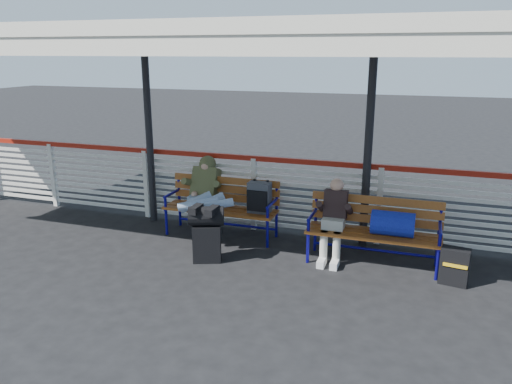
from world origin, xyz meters
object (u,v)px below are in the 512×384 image
at_px(bench_left, 234,200).
at_px(traveler_man, 204,198).
at_px(suitcase_side, 454,266).
at_px(bench_right, 383,224).
at_px(companion_person, 334,219).
at_px(luggage_stack, 207,232).

height_order(bench_left, traveler_man, traveler_man).
bearing_deg(suitcase_side, traveler_man, -176.21).
bearing_deg(suitcase_side, bench_right, 170.86).
height_order(companion_person, suitcase_side, companion_person).
xyz_separation_m(companion_person, suitcase_side, (1.60, -0.30, -0.36)).
height_order(luggage_stack, bench_right, bench_right).
distance_m(luggage_stack, bench_right, 2.42).
bearing_deg(traveler_man, bench_left, 43.50).
relative_size(luggage_stack, bench_left, 0.44).
bearing_deg(companion_person, bench_right, 0.87).
distance_m(traveler_man, companion_person, 2.00).
xyz_separation_m(bench_left, traveler_man, (-0.36, -0.34, 0.09)).
relative_size(bench_left, suitcase_side, 3.77).
relative_size(luggage_stack, bench_right, 0.44).
bearing_deg(companion_person, bench_left, 166.79).
xyz_separation_m(bench_left, bench_right, (2.30, -0.37, -0.01)).
height_order(luggage_stack, bench_left, bench_left).
relative_size(luggage_stack, suitcase_side, 1.67).
relative_size(bench_left, bench_right, 1.00).
relative_size(luggage_stack, traveler_man, 0.49).
height_order(luggage_stack, suitcase_side, luggage_stack).
bearing_deg(traveler_man, suitcase_side, -5.37).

